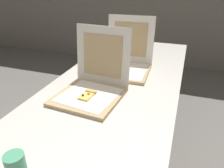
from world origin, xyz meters
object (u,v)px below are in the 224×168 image
object	(u,v)px
table	(117,87)
cup_white_mid	(82,68)
cup_white_far	(105,56)
cup_printed_front	(16,166)
pizza_box_front	(92,87)
pizza_box_middle	(126,64)

from	to	relation	value
table	cup_white_mid	size ratio (longest dim) A/B	36.83
cup_white_far	table	bearing A→B (deg)	-58.15
table	cup_white_far	world-z (taller)	cup_white_far
cup_white_far	cup_printed_front	size ratio (longest dim) A/B	0.61
pizza_box_front	cup_white_mid	distance (m)	0.40
cup_white_mid	cup_white_far	bearing A→B (deg)	77.36
pizza_box_front	cup_printed_front	xyz separation A→B (m)	(-0.01, -0.68, -0.01)
cup_white_far	cup_printed_front	xyz separation A→B (m)	(0.15, -1.32, 0.02)
table	cup_white_far	size ratio (longest dim) A/B	36.83
table	pizza_box_front	bearing A→B (deg)	-109.66
pizza_box_middle	cup_printed_front	size ratio (longest dim) A/B	4.23
pizza_box_front	cup_white_mid	xyz separation A→B (m)	(-0.23, 0.33, -0.03)
pizza_box_front	table	bearing A→B (deg)	74.64
table	pizza_box_front	size ratio (longest dim) A/B	5.09
cup_printed_front	table	bearing A→B (deg)	83.99
pizza_box_front	cup_white_mid	bearing A→B (deg)	129.82
pizza_box_front	cup_white_far	xyz separation A→B (m)	(-0.16, 0.65, -0.03)
table	cup_white_mid	bearing A→B (deg)	166.41
table	pizza_box_middle	size ratio (longest dim) A/B	5.34
pizza_box_middle	cup_white_mid	distance (m)	0.35
cup_white_far	cup_printed_front	distance (m)	1.33
pizza_box_front	cup_white_far	distance (m)	0.67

